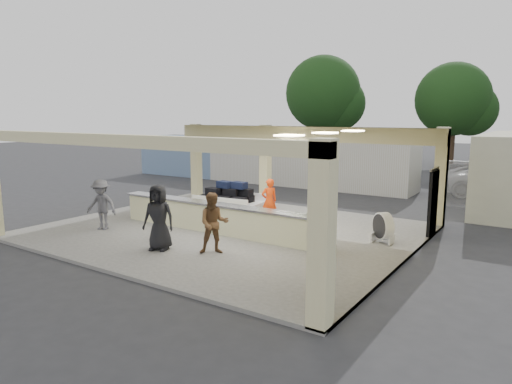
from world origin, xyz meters
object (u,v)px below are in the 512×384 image
Objects in this scene: luggage_cart at (229,198)px; passenger_b at (160,213)px; passenger_c at (101,205)px; passenger_d at (159,217)px; drum_fan at (383,226)px; baggage_handler at (269,201)px; car_dark at (470,176)px; car_white_a at (498,181)px; passenger_a at (214,223)px; container_white at (307,163)px; container_blue at (209,157)px; baggage_counter at (218,218)px.

luggage_cart is 3.57m from passenger_b.
passenger_c is 3.40m from passenger_d.
baggage_handler is at bearing -141.20° from drum_fan.
car_dark is (5.38, 18.27, -0.41)m from passenger_d.
passenger_b is at bearing 114.53° from passenger_d.
passenger_a is at bearing 138.05° from car_white_a.
container_white is (-1.68, 13.12, 0.38)m from passenger_b.
baggage_handler is 0.13× the size of container_white.
car_dark is at bearing 59.70° from luggage_cart.
container_white reaches higher than luggage_cart.
passenger_d is 17.47m from car_white_a.
container_blue is at bearing 74.66° from car_white_a.
passenger_a is 18.10m from car_dark.
passenger_c is 0.45× the size of car_dark.
luggage_cart is 0.26× the size of container_blue.
passenger_a is (1.35, -1.88, 0.38)m from baggage_counter.
passenger_a is 2.41m from passenger_b.
car_dark is 9.01m from container_white.
container_blue is at bearing 126.75° from luggage_cart.
car_white_a is at bearing -118.10° from car_dark.
drum_fan is at bearing -154.73° from car_dark.
passenger_d is 16.93m from container_blue.
passenger_a reaches higher than drum_fan.
passenger_b is 2.52m from passenger_c.
passenger_a is 0.91× the size of passenger_d.
car_white_a is at bearing 11.70° from container_white.
passenger_a is 0.32× the size of car_white_a.
baggage_counter is at bearing 10.84° from passenger_c.
passenger_a reaches higher than passenger_c.
drum_fan is 6.74m from passenger_d.
car_dark is (6.22, 17.41, -0.29)m from passenger_b.
baggage_counter is 4.03m from passenger_c.
container_white is at bearing 80.67° from passenger_d.
container_blue is (-7.12, -0.06, -0.02)m from container_white.
car_dark is at bearing 54.07° from passenger_d.
baggage_counter is 2.52m from passenger_d.
baggage_handler is 12.98m from car_white_a.
passenger_c reaches higher than drum_fan.
baggage_handler reaches higher than drum_fan.
car_dark is (-1.63, 2.27, -0.12)m from car_white_a.
drum_fan is 11.82m from car_white_a.
passenger_c is at bearing 150.17° from passenger_d.
car_white_a is (6.80, 13.54, 0.18)m from baggage_counter.
baggage_handler reaches higher than car_white_a.
passenger_c reaches higher than baggage_counter.
luggage_cart is at bearing -50.89° from baggage_handler.
passenger_b is 0.17× the size of container_blue.
passenger_c is at bearing 140.54° from passenger_a.
passenger_b is (-2.39, 0.28, -0.03)m from passenger_a.
baggage_handler is (1.74, 0.11, 0.06)m from luggage_cart.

